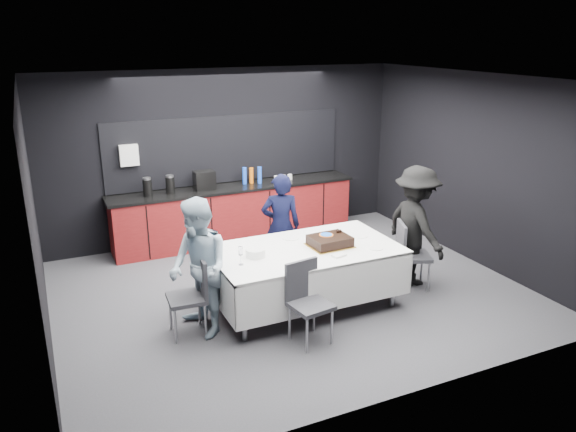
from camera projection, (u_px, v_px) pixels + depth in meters
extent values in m
plane|color=#414146|center=(291.00, 292.00, 7.56)|extent=(6.00, 6.00, 0.00)
cube|color=white|center=(292.00, 79.00, 6.69)|extent=(6.00, 5.00, 0.04)
cube|color=black|center=(227.00, 155.00, 9.28)|extent=(6.00, 0.04, 2.80)
cube|color=black|center=(411.00, 262.00, 4.97)|extent=(6.00, 0.04, 2.80)
cube|color=black|center=(35.00, 224.00, 5.93)|extent=(0.04, 5.00, 2.80)
cube|color=black|center=(474.00, 169.00, 8.31)|extent=(0.04, 5.00, 2.80)
cube|color=#610F10|center=(235.00, 214.00, 9.32)|extent=(4.00, 0.60, 0.90)
cube|color=black|center=(234.00, 187.00, 9.17)|extent=(4.10, 0.64, 0.04)
cube|color=black|center=(228.00, 149.00, 9.23)|extent=(4.00, 0.03, 1.10)
cube|color=white|center=(129.00, 155.00, 8.54)|extent=(0.28, 0.12, 0.32)
cylinder|color=black|center=(148.00, 188.00, 8.57)|extent=(0.14, 0.14, 0.26)
cylinder|color=black|center=(170.00, 185.00, 8.71)|extent=(0.14, 0.14, 0.26)
cube|color=black|center=(204.00, 180.00, 8.92)|extent=(0.32, 0.24, 0.30)
cylinder|color=blue|center=(245.00, 176.00, 9.24)|extent=(0.07, 0.07, 0.28)
cylinder|color=orange|center=(251.00, 176.00, 9.30)|extent=(0.07, 0.07, 0.26)
cylinder|color=blue|center=(260.00, 175.00, 9.28)|extent=(0.07, 0.07, 0.28)
cylinder|color=white|center=(276.00, 179.00, 9.45)|extent=(0.08, 0.08, 0.09)
cylinder|color=white|center=(283.00, 178.00, 9.50)|extent=(0.08, 0.08, 0.09)
cylinder|color=white|center=(290.00, 177.00, 9.55)|extent=(0.08, 0.08, 0.09)
cylinder|color=#99999E|center=(147.00, 179.00, 8.52)|extent=(0.12, 0.12, 0.03)
cylinder|color=#99999E|center=(170.00, 176.00, 8.66)|extent=(0.12, 0.12, 0.03)
cylinder|color=#99999E|center=(244.00, 310.00, 6.27)|extent=(0.06, 0.06, 0.75)
cylinder|color=#99999E|center=(217.00, 277.00, 7.13)|extent=(0.06, 0.06, 0.75)
cylinder|color=#99999E|center=(393.00, 279.00, 7.06)|extent=(0.06, 0.06, 0.75)
cylinder|color=#99999E|center=(352.00, 252.00, 7.93)|extent=(0.06, 0.06, 0.75)
cube|color=silver|center=(305.00, 249.00, 6.98)|extent=(2.32, 1.32, 0.04)
cube|color=silver|center=(329.00, 290.00, 6.50)|extent=(2.32, 0.02, 0.55)
cube|color=silver|center=(283.00, 252.00, 7.62)|extent=(2.32, 0.02, 0.55)
cube|color=silver|center=(217.00, 285.00, 6.60)|extent=(0.02, 1.32, 0.55)
cube|color=silver|center=(381.00, 255.00, 7.52)|extent=(0.02, 1.32, 0.55)
cube|color=gold|center=(330.00, 246.00, 7.04)|extent=(0.54, 0.45, 0.01)
cube|color=black|center=(330.00, 241.00, 7.02)|extent=(0.50, 0.41, 0.11)
cube|color=black|center=(330.00, 237.00, 7.00)|extent=(0.50, 0.41, 0.01)
cylinder|color=orange|center=(326.00, 235.00, 7.04)|extent=(0.18, 0.18, 0.00)
cylinder|color=blue|center=(326.00, 235.00, 7.04)|extent=(0.15, 0.15, 0.01)
sphere|color=black|center=(338.00, 230.00, 7.17)|extent=(0.04, 0.04, 0.04)
sphere|color=black|center=(341.00, 231.00, 7.14)|extent=(0.04, 0.04, 0.04)
sphere|color=black|center=(338.00, 231.00, 7.13)|extent=(0.04, 0.04, 0.04)
cylinder|color=white|center=(255.00, 253.00, 6.69)|extent=(0.24, 0.24, 0.10)
cylinder|color=white|center=(298.00, 263.00, 6.50)|extent=(0.21, 0.21, 0.01)
cylinder|color=white|center=(360.00, 236.00, 7.39)|extent=(0.22, 0.22, 0.01)
cylinder|color=white|center=(376.00, 248.00, 6.96)|extent=(0.18, 0.18, 0.01)
cylinder|color=white|center=(291.00, 238.00, 7.31)|extent=(0.22, 0.22, 0.01)
cube|color=white|center=(339.00, 255.00, 6.71)|extent=(0.18, 0.14, 0.03)
cylinder|color=white|center=(241.00, 265.00, 6.47)|extent=(0.06, 0.06, 0.00)
cylinder|color=white|center=(241.00, 260.00, 6.45)|extent=(0.01, 0.01, 0.12)
cylinder|color=white|center=(241.00, 251.00, 6.42)|extent=(0.05, 0.05, 0.10)
cube|color=#303136|center=(187.00, 298.00, 6.38)|extent=(0.45, 0.45, 0.05)
cube|color=#303136|center=(202.00, 276.00, 6.37)|extent=(0.07, 0.42, 0.45)
cylinder|color=#99999E|center=(170.00, 312.00, 6.55)|extent=(0.03, 0.03, 0.44)
cylinder|color=#99999E|center=(176.00, 326.00, 6.25)|extent=(0.03, 0.03, 0.44)
cylinder|color=#99999E|center=(199.00, 308.00, 6.66)|extent=(0.03, 0.03, 0.44)
cylinder|color=#99999E|center=(206.00, 321.00, 6.36)|extent=(0.03, 0.03, 0.44)
cube|color=#303136|center=(414.00, 256.00, 7.59)|extent=(0.55, 0.55, 0.05)
cube|color=#303136|center=(401.00, 239.00, 7.50)|extent=(0.19, 0.40, 0.45)
cylinder|color=#99999E|center=(429.00, 277.00, 7.51)|extent=(0.03, 0.03, 0.44)
cylinder|color=#99999E|center=(422.00, 266.00, 7.83)|extent=(0.03, 0.03, 0.44)
cylinder|color=#99999E|center=(403.00, 277.00, 7.49)|extent=(0.03, 0.03, 0.44)
cylinder|color=#99999E|center=(398.00, 267.00, 7.81)|extent=(0.03, 0.03, 0.44)
cube|color=#303136|center=(311.00, 306.00, 6.21)|extent=(0.48, 0.48, 0.05)
cube|color=#303136|center=(301.00, 279.00, 6.29)|extent=(0.42, 0.10, 0.45)
cylinder|color=#99999E|center=(307.00, 335.00, 6.06)|extent=(0.03, 0.03, 0.44)
cylinder|color=#99999E|center=(332.00, 326.00, 6.24)|extent=(0.03, 0.03, 0.44)
cylinder|color=#99999E|center=(289.00, 322.00, 6.33)|extent=(0.03, 0.03, 0.44)
cylinder|color=#99999E|center=(314.00, 314.00, 6.51)|extent=(0.03, 0.03, 0.44)
imported|color=black|center=(281.00, 226.00, 7.84)|extent=(0.64, 0.52, 1.51)
imported|color=#9DB4C5|center=(199.00, 268.00, 6.31)|extent=(0.73, 0.87, 1.61)
imported|color=black|center=(416.00, 226.00, 7.62)|extent=(0.63, 1.08, 1.66)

